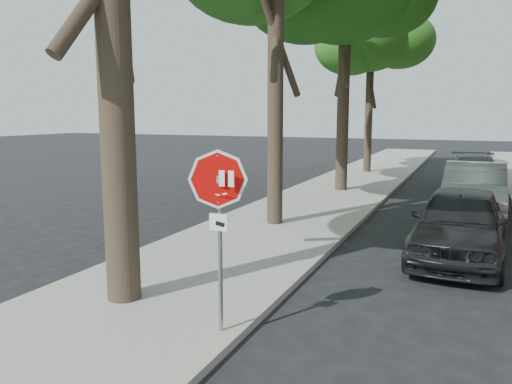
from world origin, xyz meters
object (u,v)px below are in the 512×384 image
Objects in this scene: tree_far at (371,36)px; car_a at (459,224)px; car_b at (474,190)px; car_c at (474,174)px; stop_sign at (219,206)px.

car_a is at bearing -71.96° from tree_far.
car_c is at bearing 90.81° from car_b.
car_b reaches higher than car_c.
car_c is (0.29, 10.67, -0.04)m from car_a.
car_a is at bearing 62.17° from stop_sign.
car_b is at bearing -92.46° from car_c.
car_c is (5.32, -4.77, -6.45)m from tree_far.
tree_far is at bearing 118.27° from car_b.
car_b is 0.97× the size of car_c.
tree_far reaches higher than car_c.
tree_far is at bearing 110.62° from car_a.
car_a is 10.67m from car_c.
car_c is at bearing -41.87° from tree_far.
car_a is at bearing -94.03° from car_c.
tree_far is 9.63m from car_c.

